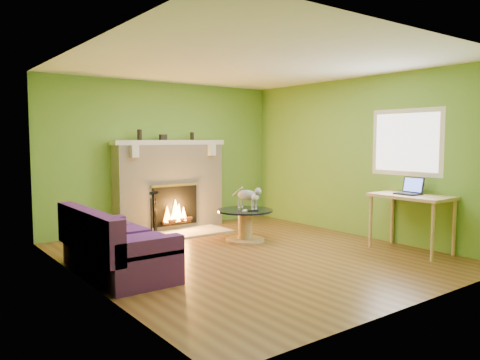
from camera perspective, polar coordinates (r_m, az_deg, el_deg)
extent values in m
plane|color=brown|center=(6.56, 1.30, -9.09)|extent=(5.00, 5.00, 0.00)
plane|color=white|center=(6.44, 1.35, 13.96)|extent=(5.00, 5.00, 0.00)
plane|color=#5E9330|center=(8.48, -9.17, 2.93)|extent=(5.00, 0.00, 5.00)
plane|color=#5E9330|center=(4.67, 20.62, 1.03)|extent=(5.00, 0.00, 5.00)
plane|color=#5E9330|center=(5.29, -18.24, 1.53)|extent=(0.00, 5.00, 5.00)
plane|color=#5E9330|center=(7.96, 14.20, 2.71)|extent=(0.00, 5.00, 5.00)
plane|color=silver|center=(7.41, 19.62, 4.35)|extent=(0.00, 1.20, 1.20)
plane|color=white|center=(7.40, 19.58, 4.35)|extent=(0.00, 1.06, 1.06)
cube|color=beige|center=(8.36, -8.56, -0.87)|extent=(2.00, 0.35, 1.50)
cube|color=black|center=(8.23, -7.91, -3.13)|extent=(0.85, 0.03, 0.68)
cube|color=gold|center=(8.18, -7.91, -0.64)|extent=(0.91, 0.02, 0.04)
cylinder|color=black|center=(8.25, -7.77, -5.08)|extent=(0.55, 0.07, 0.07)
cube|color=beige|center=(8.29, -8.54, 4.55)|extent=(2.10, 0.28, 0.08)
cube|color=beige|center=(7.80, -12.74, 3.43)|extent=(0.12, 0.10, 0.20)
cube|color=beige|center=(8.52, -3.48, 3.67)|extent=(0.12, 0.10, 0.20)
cube|color=beige|center=(8.02, -6.71, -6.41)|extent=(1.50, 0.75, 0.03)
cube|color=beige|center=(8.29, -8.54, 4.55)|extent=(2.10, 0.28, 0.08)
cube|color=#511B67|center=(5.85, -14.55, -8.98)|extent=(0.80, 1.77, 0.40)
cube|color=#511B67|center=(5.66, -18.01, -5.98)|extent=(0.18, 1.77, 0.50)
cube|color=#511B67|center=(5.09, -11.19, -8.09)|extent=(0.80, 0.18, 0.20)
cube|color=#511B67|center=(6.53, -17.24, -5.32)|extent=(0.80, 0.18, 0.20)
cube|color=#511B67|center=(5.37, -12.12, -7.42)|extent=(0.63, 0.47, 0.11)
cube|color=#511B67|center=(5.90, -14.53, -6.35)|extent=(0.63, 0.47, 0.11)
cube|color=#511B67|center=(6.35, -16.24, -5.58)|extent=(0.63, 0.47, 0.11)
cylinder|color=tan|center=(7.43, 0.62, -7.28)|extent=(0.61, 0.61, 0.03)
cylinder|color=tan|center=(7.38, 0.62, -5.54)|extent=(0.22, 0.22, 0.43)
cylinder|color=black|center=(7.34, 0.63, -3.74)|extent=(0.87, 0.87, 0.03)
cube|color=tan|center=(7.04, 20.21, -1.88)|extent=(0.64, 1.10, 0.04)
cylinder|color=tan|center=(6.63, 22.45, -5.93)|extent=(0.05, 0.05, 0.77)
cylinder|color=tan|center=(7.08, 24.64, -5.32)|extent=(0.05, 0.05, 0.77)
cylinder|color=tan|center=(7.17, 15.63, -4.92)|extent=(0.05, 0.05, 0.77)
cylinder|color=tan|center=(7.59, 18.07, -4.44)|extent=(0.05, 0.05, 0.77)
cube|color=gray|center=(7.19, 0.57, -3.75)|extent=(0.16, 0.15, 0.02)
cube|color=black|center=(7.21, 1.62, -3.73)|extent=(0.17, 0.09, 0.02)
cylinder|color=black|center=(8.07, -12.15, 5.41)|extent=(0.08, 0.08, 0.18)
cylinder|color=black|center=(8.55, -5.86, 5.33)|extent=(0.07, 0.07, 0.14)
cube|color=black|center=(8.26, -9.36, 5.16)|extent=(0.12, 0.08, 0.10)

